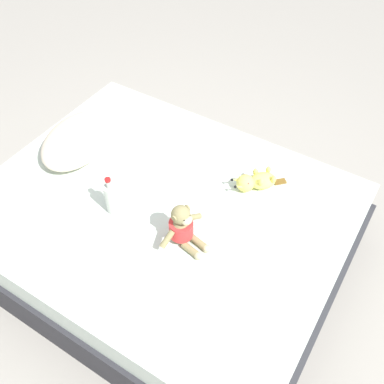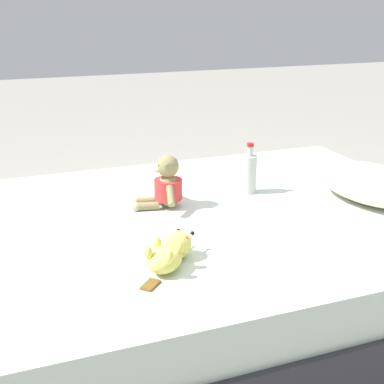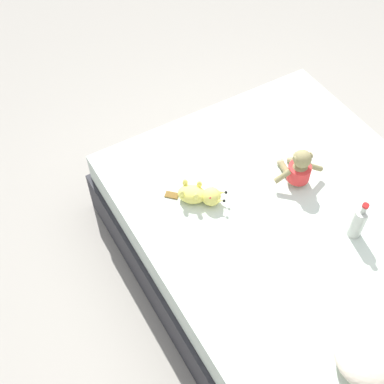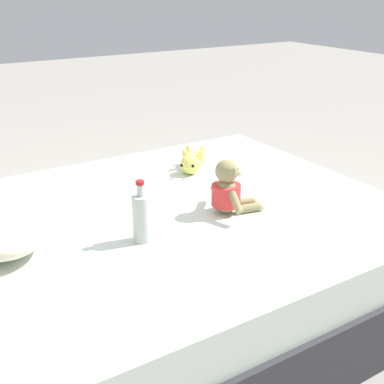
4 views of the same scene
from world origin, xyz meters
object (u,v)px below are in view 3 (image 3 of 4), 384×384
(bed, at_px, (294,247))
(plush_monkey, at_px, (299,169))
(glass_bottle, at_px, (358,223))
(plush_yellow_creature, at_px, (200,195))

(bed, distance_m, plush_monkey, 0.43)
(bed, xyz_separation_m, glass_bottle, (-0.17, 0.19, 0.34))
(plush_yellow_creature, relative_size, glass_bottle, 1.16)
(plush_yellow_creature, bearing_deg, plush_monkey, 164.22)
(bed, relative_size, plush_monkey, 7.00)
(plush_monkey, xyz_separation_m, glass_bottle, (-0.03, 0.42, 0.00))
(plush_monkey, height_order, glass_bottle, glass_bottle)
(plush_monkey, relative_size, glass_bottle, 1.19)
(plush_monkey, distance_m, glass_bottle, 0.42)
(plush_yellow_creature, xyz_separation_m, glass_bottle, (-0.55, 0.57, 0.05))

